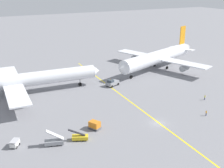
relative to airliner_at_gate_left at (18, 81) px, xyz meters
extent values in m
plane|color=gray|center=(30.02, -40.56, -5.01)|extent=(600.00, 600.00, 0.00)
cube|color=yellow|center=(30.90, -30.56, -5.01)|extent=(5.77, 119.91, 0.01)
cylinder|color=white|center=(0.60, -0.03, 0.10)|extent=(54.38, 7.98, 4.95)
cone|color=white|center=(28.85, -1.62, 0.10)|extent=(3.05, 4.70, 4.55)
cube|color=white|center=(-2.11, 0.12, -0.65)|extent=(8.85, 44.25, 0.44)
cylinder|color=#999EA3|center=(-1.80, -12.23, -2.45)|extent=(4.34, 2.83, 2.60)
cylinder|color=#999EA3|center=(-0.42, 12.35, -2.45)|extent=(4.34, 2.83, 2.60)
cylinder|color=slate|center=(-2.92, 3.57, -3.25)|extent=(0.28, 0.28, 2.23)
cylinder|color=black|center=(-2.92, 3.57, -4.36)|extent=(1.33, 0.62, 1.30)
cylinder|color=slate|center=(-3.30, -3.22, -3.25)|extent=(0.28, 0.28, 2.23)
cylinder|color=black|center=(-3.30, -3.22, -4.36)|extent=(1.33, 0.62, 1.30)
cylinder|color=slate|center=(22.24, -1.25, -3.25)|extent=(0.28, 0.28, 2.23)
cylinder|color=black|center=(22.24, -1.25, -4.36)|extent=(1.33, 0.62, 1.30)
cylinder|color=white|center=(61.37, 3.57, 0.58)|extent=(45.11, 20.92, 5.83)
cone|color=white|center=(38.66, -4.55, 0.58)|extent=(4.44, 5.99, 5.36)
cone|color=white|center=(83.88, 11.62, 0.58)|extent=(4.96, 5.60, 4.66)
cube|color=white|center=(63.52, 4.34, -0.30)|extent=(21.87, 46.47, 0.44)
cube|color=white|center=(81.53, 10.78, 1.16)|extent=(7.39, 13.32, 0.28)
cube|color=orange|center=(81.25, 10.68, 7.88)|extent=(4.26, 1.82, 8.77)
cylinder|color=#999EA3|center=(58.15, 16.41, -2.10)|extent=(4.83, 3.86, 2.60)
cylinder|color=#999EA3|center=(67.02, -8.40, -2.10)|extent=(4.83, 3.86, 2.60)
cylinder|color=slate|center=(65.61, 1.48, -3.20)|extent=(0.28, 0.28, 2.32)
cylinder|color=black|center=(65.61, 1.48, -4.36)|extent=(1.41, 0.96, 1.30)
cylinder|color=slate|center=(63.32, 7.88, -3.20)|extent=(0.28, 0.28, 2.32)
cylinder|color=black|center=(63.32, 7.88, -4.36)|extent=(1.41, 0.96, 1.30)
cylinder|color=slate|center=(44.11, -2.60, -3.20)|extent=(0.28, 0.28, 2.32)
cylinder|color=black|center=(44.11, -2.60, -4.36)|extent=(1.41, 0.96, 1.30)
cube|color=gray|center=(33.30, -6.76, -3.93)|extent=(5.85, 4.51, 1.26)
cube|color=#333D47|center=(32.25, -7.22, -2.85)|extent=(2.57, 2.70, 0.90)
cylinder|color=#4C4C51|center=(37.17, -5.10, -3.81)|extent=(3.02, 1.45, 0.20)
sphere|color=orange|center=(32.25, -7.22, -2.22)|extent=(0.24, 0.24, 0.24)
cylinder|color=black|center=(32.10, -8.73, -4.56)|extent=(0.95, 0.63, 0.90)
cylinder|color=black|center=(31.05, -6.28, -4.56)|extent=(0.95, 0.63, 0.90)
cylinder|color=black|center=(35.56, -7.24, -4.56)|extent=(0.95, 0.63, 0.90)
cylinder|color=black|center=(34.50, -4.80, -4.56)|extent=(0.95, 0.63, 0.90)
cube|color=gold|center=(7.35, -38.98, -4.26)|extent=(4.39, 3.32, 0.90)
cube|color=black|center=(6.63, -38.64, -2.91)|extent=(4.13, 2.42, 1.83)
cylinder|color=black|center=(6.38, -39.29, -4.71)|extent=(0.63, 0.43, 0.60)
cylinder|color=black|center=(6.97, -38.03, -4.71)|extent=(0.63, 0.43, 0.60)
cylinder|color=black|center=(7.74, -39.93, -4.71)|extent=(0.63, 0.43, 0.60)
cylinder|color=black|center=(8.33, -38.66, -4.71)|extent=(0.63, 0.43, 0.60)
cube|color=silver|center=(-7.71, -34.66, -4.21)|extent=(2.71, 2.99, 1.00)
cube|color=#B2B2B7|center=(-7.71, -34.66, -3.36)|extent=(2.85, 3.14, 0.12)
cylinder|color=black|center=(-7.86, -33.65, -4.71)|extent=(0.51, 0.61, 0.60)
cylinder|color=black|center=(-6.71, -34.44, -4.71)|extent=(0.51, 0.61, 0.60)
cylinder|color=black|center=(-8.71, -34.88, -4.71)|extent=(0.51, 0.61, 0.60)
cylinder|color=black|center=(-7.56, -35.68, -4.71)|extent=(0.51, 0.61, 0.60)
cube|color=slate|center=(13.01, -35.26, -4.59)|extent=(3.45, 3.86, 0.25)
cube|color=orange|center=(13.01, -35.26, -3.66)|extent=(3.08, 3.41, 1.60)
cylinder|color=black|center=(12.04, -34.93, -4.71)|extent=(0.46, 0.62, 0.60)
cylinder|color=black|center=(13.27, -34.27, -4.71)|extent=(0.46, 0.62, 0.60)
cylinder|color=black|center=(12.75, -36.25, -4.71)|extent=(0.46, 0.62, 0.60)
cylinder|color=black|center=(13.98, -35.59, -4.71)|extent=(0.46, 0.62, 0.60)
cube|color=gray|center=(0.88, -38.23, -4.21)|extent=(4.88, 3.17, 1.00)
cube|color=silver|center=(1.17, -38.31, -2.31)|extent=(4.40, 2.51, 2.71)
cylinder|color=black|center=(-0.04, -38.69, -4.71)|extent=(0.63, 0.36, 0.60)
cylinder|color=black|center=(0.35, -37.35, -4.71)|extent=(0.63, 0.36, 0.60)
cylinder|color=black|center=(1.41, -39.11, -4.71)|extent=(0.63, 0.36, 0.60)
cylinder|color=black|center=(1.79, -37.76, -4.71)|extent=(0.63, 0.36, 0.60)
cylinder|color=#2D3351|center=(54.26, -33.72, -4.58)|extent=(0.28, 0.28, 0.87)
cylinder|color=#D1E02D|center=(54.26, -33.72, -3.83)|extent=(0.36, 0.36, 0.62)
sphere|color=#9E704C|center=(54.26, -33.72, -3.41)|extent=(0.24, 0.24, 0.24)
cylinder|color=#F24C19|center=(54.55, -33.79, -3.71)|extent=(0.05, 0.05, 0.40)
cylinder|color=#2D3351|center=(45.76, -43.04, -4.60)|extent=(0.28, 0.28, 0.83)
cylinder|color=orange|center=(45.76, -43.04, -3.89)|extent=(0.36, 0.36, 0.59)
sphere|color=brown|center=(45.76, -43.04, -3.49)|extent=(0.22, 0.22, 0.22)
cylinder|color=#F24C19|center=(45.63, -42.77, -3.78)|extent=(0.05, 0.05, 0.40)
camera|label=1|loc=(-15.13, -99.60, 32.45)|focal=46.59mm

